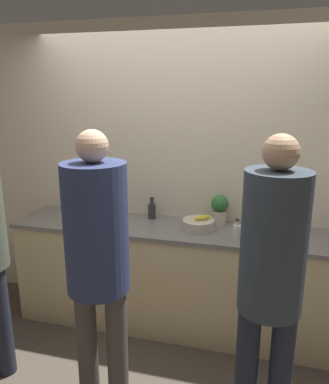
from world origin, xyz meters
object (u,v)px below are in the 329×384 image
object	(u,v)px
fruit_bowl	(198,224)
potted_plant	(220,208)
bottle_dark	(152,210)
person_center	(97,253)
bottle_clear	(237,231)
person_right	(271,273)
cup_red	(117,220)
utensil_crock	(257,218)

from	to	relation	value
fruit_bowl	potted_plant	world-z (taller)	potted_plant
fruit_bowl	bottle_dark	world-z (taller)	bottle_dark
person_center	bottle_clear	size ratio (longest dim) A/B	11.37
person_right	bottle_clear	size ratio (longest dim) A/B	11.37
person_center	bottle_dark	bearing A→B (deg)	90.95
person_center	bottle_clear	bearing A→B (deg)	49.70
bottle_clear	bottle_dark	world-z (taller)	bottle_dark
person_center	cup_red	world-z (taller)	person_center
person_center	fruit_bowl	bearing A→B (deg)	67.05
utensil_crock	bottle_clear	distance (m)	0.37
fruit_bowl	utensil_crock	size ratio (longest dim) A/B	1.07
person_center	person_right	world-z (taller)	same
utensil_crock	potted_plant	size ratio (longest dim) A/B	0.98
utensil_crock	bottle_clear	bearing A→B (deg)	-113.29
person_center	bottle_clear	xyz separation A→B (m)	(0.74, 0.88, -0.12)
cup_red	potted_plant	bearing A→B (deg)	17.84
cup_red	potted_plant	distance (m)	0.88
fruit_bowl	potted_plant	bearing A→B (deg)	52.38
utensil_crock	bottle_dark	world-z (taller)	utensil_crock
fruit_bowl	cup_red	bearing A→B (deg)	-173.55
bottle_dark	potted_plant	bearing A→B (deg)	2.23
fruit_bowl	bottle_dark	xyz separation A→B (m)	(-0.45, 0.17, 0.03)
person_center	person_right	distance (m)	0.98
person_center	bottle_dark	distance (m)	1.18
bottle_clear	bottle_dark	distance (m)	0.82
bottle_dark	cup_red	distance (m)	0.34
person_right	fruit_bowl	bearing A→B (deg)	119.45
person_center	bottle_dark	size ratio (longest dim) A/B	9.39
person_right	potted_plant	distance (m)	1.24
cup_red	bottle_dark	bearing A→B (deg)	45.83
person_right	bottle_dark	xyz separation A→B (m)	(-1.00, 1.15, -0.09)
cup_red	bottle_clear	bearing A→B (deg)	-3.10
utensil_crock	person_center	bearing A→B (deg)	-126.21
person_right	utensil_crock	xyz separation A→B (m)	(-0.09, 1.18, -0.09)
person_right	fruit_bowl	xyz separation A→B (m)	(-0.55, 0.98, -0.12)
person_center	potted_plant	distance (m)	1.33
cup_red	potted_plant	world-z (taller)	potted_plant
person_center	potted_plant	world-z (taller)	person_center
utensil_crock	cup_red	distance (m)	1.18
fruit_bowl	bottle_dark	size ratio (longest dim) A/B	1.36
person_right	cup_red	distance (m)	1.53
person_right	fruit_bowl	distance (m)	1.13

